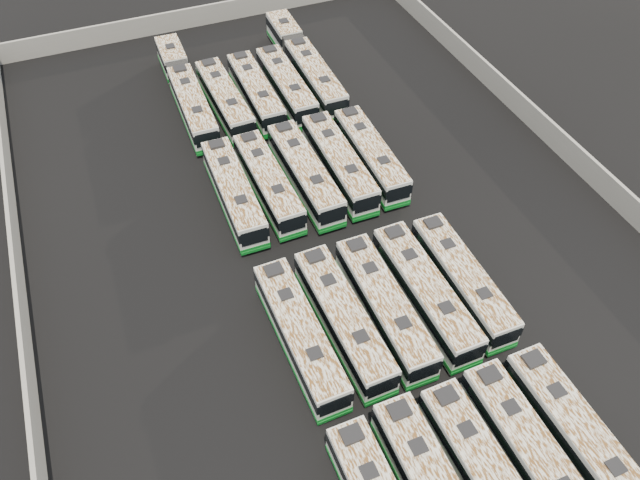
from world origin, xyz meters
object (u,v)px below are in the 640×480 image
(bus_midfront_far_left, at_px, (300,335))
(bus_back_right, at_px, (286,86))
(bus_midfront_right, at_px, (425,293))
(bus_back_center, at_px, (256,93))
(bus_midback_center, at_px, (305,173))
(bus_midback_right, at_px, (339,163))
(bus_midfront_left, at_px, (343,320))
(bus_front_far_right, at_px, (578,438))
(bus_midfront_center, at_px, (384,307))
(bus_front_center, at_px, (487,479))
(bus_midfront_far_right, at_px, (462,280))
(bus_back_left, at_px, (225,100))
(bus_midback_far_left, at_px, (234,192))
(bus_midback_far_right, at_px, (371,155))
(bus_midback_left, at_px, (268,183))
(bus_front_right, at_px, (531,456))
(bus_back_far_left, at_px, (186,90))
(bus_back_far_right, at_px, (304,63))

(bus_midfront_far_left, relative_size, bus_back_right, 1.01)
(bus_midfront_right, bearing_deg, bus_back_center, 95.92)
(bus_midback_center, height_order, bus_midback_right, bus_midback_center)
(bus_midfront_left, height_order, bus_midback_right, bus_midfront_left)
(bus_front_far_right, height_order, bus_midfront_far_left, bus_front_far_right)
(bus_midfront_far_left, xyz_separation_m, bus_midfront_center, (5.99, -0.05, 0.00))
(bus_front_center, distance_m, bus_midback_right, 27.17)
(bus_back_center, bearing_deg, bus_front_far_right, -80.81)
(bus_midback_right, bearing_deg, bus_midfront_right, -89.23)
(bus_midfront_far_right, relative_size, bus_midback_right, 0.97)
(bus_back_left, bearing_deg, bus_front_far_right, -78.37)
(bus_midback_far_left, distance_m, bus_back_left, 12.63)
(bus_back_right, bearing_deg, bus_back_left, -179.91)
(bus_back_left, bearing_deg, bus_midfront_center, -84.85)
(bus_midfront_left, bearing_deg, bus_midfront_right, -2.05)
(bus_back_right, bearing_deg, bus_midfront_center, -96.05)
(bus_midfront_center, xyz_separation_m, bus_midback_center, (0.02, 14.45, 0.01))
(bus_front_far_right, xyz_separation_m, bus_midback_far_left, (-11.94, 26.90, -0.02))
(bus_midfront_left, distance_m, bus_midback_far_right, 17.01)
(bus_midback_left, distance_m, bus_midback_far_right, 9.02)
(bus_midfront_center, distance_m, bus_back_right, 26.96)
(bus_front_right, distance_m, bus_midfront_left, 13.65)
(bus_midback_left, bearing_deg, bus_back_far_left, 99.92)
(bus_midfront_right, xyz_separation_m, bus_midback_far_left, (-9.01, 14.52, -0.03))
(bus_midback_far_right, bearing_deg, bus_midfront_center, -110.73)
(bus_midfront_center, relative_size, bus_midback_center, 0.99)
(bus_midfront_far_right, distance_m, bus_midback_left, 17.14)
(bus_midback_right, xyz_separation_m, bus_back_left, (-6.11, 12.25, -0.03))
(bus_front_far_right, relative_size, bus_midfront_left, 1.00)
(bus_midback_right, bearing_deg, bus_back_far_left, 121.57)
(bus_midfront_far_left, relative_size, bus_back_far_left, 0.66)
(bus_midback_far_left, bearing_deg, bus_midfront_left, -77.17)
(bus_midback_far_left, relative_size, bus_back_far_left, 0.65)
(bus_midfront_right, xyz_separation_m, bus_midback_left, (-6.12, 14.59, -0.07))
(bus_midback_left, distance_m, bus_back_left, 12.22)
(bus_midfront_center, height_order, bus_midfront_far_right, bus_midfront_center)
(bus_back_left, bearing_deg, bus_front_right, -82.62)
(bus_midfront_left, bearing_deg, bus_midfront_far_left, 179.29)
(bus_front_right, relative_size, bus_midback_far_right, 1.02)
(bus_midfront_right, xyz_separation_m, bus_back_right, (-0.07, 26.79, -0.03))
(bus_midback_far_left, relative_size, bus_midback_far_right, 1.02)
(bus_front_far_right, height_order, bus_midback_left, bus_front_far_right)
(bus_front_right, xyz_separation_m, bus_midback_center, (-2.92, 26.68, 0.02))
(bus_midfront_left, distance_m, bus_midfront_right, 5.99)
(bus_midback_far_right, distance_m, bus_back_far_left, 19.34)
(bus_midfront_far_left, bearing_deg, bus_back_center, 76.66)
(bus_midfront_right, distance_m, bus_midfront_far_right, 2.96)
(bus_midfront_far_right, distance_m, bus_back_far_left, 32.07)
(bus_back_left, distance_m, bus_back_far_right, 9.62)
(bus_midback_far_right, bearing_deg, bus_front_right, -94.94)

